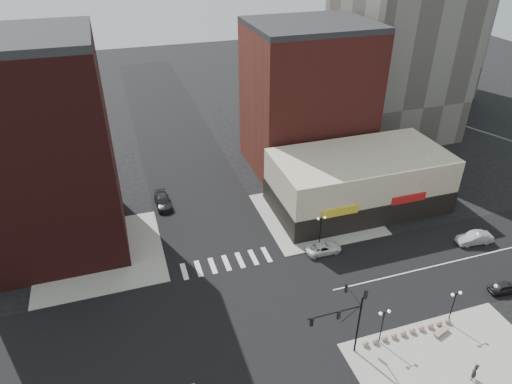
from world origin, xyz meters
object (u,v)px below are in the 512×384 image
white_suv (324,248)px  street_lamp_se_b (455,300)px  pedestrian (474,372)px  silver_sedan (474,238)px  dark_sedan_east (505,287)px  dark_sedan_north (163,201)px  traffic_signal (349,314)px  street_lamp_se_a (383,319)px  street_lamp_ne (321,224)px  stone_bench (441,332)px

white_suv → street_lamp_se_b: bearing=-153.3°
pedestrian → silver_sedan: bearing=-162.4°
silver_sedan → dark_sedan_east: bearing=-12.5°
dark_sedan_north → dark_sedan_east: bearing=-43.3°
traffic_signal → street_lamp_se_a: (3.76, -0.17, -1.67)m
street_lamp_se_b → white_suv: bearing=116.2°
traffic_signal → street_lamp_se_a: size_ratio=1.87×
street_lamp_ne → dark_sedan_north: (-17.50, 15.26, -2.55)m
traffic_signal → dark_sedan_north: 33.86m
traffic_signal → white_suv: 15.67m
silver_sedan → pedestrian: size_ratio=2.39×
white_suv → dark_sedan_north: bearing=46.5°
street_lamp_se_b → dark_sedan_east: 9.59m
stone_bench → street_lamp_ne: bearing=90.5°
white_suv → silver_sedan: bearing=-101.9°
traffic_signal → silver_sedan: 26.06m
street_lamp_se_a → street_lamp_ne: 16.03m
traffic_signal → white_suv: size_ratio=1.73×
street_lamp_ne → silver_sedan: street_lamp_ne is taller
street_lamp_se_b → stone_bench: (-1.59, -1.00, -2.94)m
street_lamp_se_a → stone_bench: street_lamp_se_a is taller
white_suv → street_lamp_se_a: bearing=177.1°
street_lamp_se_a → street_lamp_se_b: same height
silver_sedan → stone_bench: bearing=-43.5°
dark_sedan_north → white_suv: bearing=-46.1°
stone_bench → silver_sedan: bearing=22.9°
street_lamp_ne → dark_sedan_north: 23.36m
white_suv → dark_sedan_east: dark_sedan_east is taller
street_lamp_se_a → street_lamp_ne: same height
dark_sedan_east → pedestrian: 13.95m
dark_sedan_north → pedestrian: pedestrian is taller
white_suv → dark_sedan_east: 20.41m
street_lamp_se_a → dark_sedan_east: bearing=6.7°
street_lamp_se_b → dark_sedan_east: bearing=12.5°
street_lamp_se_b → silver_sedan: 15.93m
street_lamp_se_a → pedestrian: (5.75, -6.24, -2.21)m
street_lamp_se_a → silver_sedan: size_ratio=0.91×
dark_sedan_east → street_lamp_se_a: bearing=103.2°
street_lamp_se_a → street_lamp_se_b: bearing=0.0°
street_lamp_ne → white_suv: (-0.14, -1.50, -2.67)m
traffic_signal → silver_sedan: traffic_signal is taller
white_suv → pedestrian: (4.88, -20.74, 0.46)m
white_suv → silver_sedan: size_ratio=0.98×
street_lamp_ne → street_lamp_se_a: bearing=-93.6°
white_suv → dark_sedan_north: (-17.36, 16.76, 0.12)m
dark_sedan_north → stone_bench: (22.90, -32.26, -0.39)m
dark_sedan_north → pedestrian: (22.24, -37.49, 0.34)m
pedestrian → dark_sedan_east: bearing=-175.7°
street_lamp_se_b → pedestrian: 6.99m
dark_sedan_east → stone_bench: dark_sedan_east is taller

